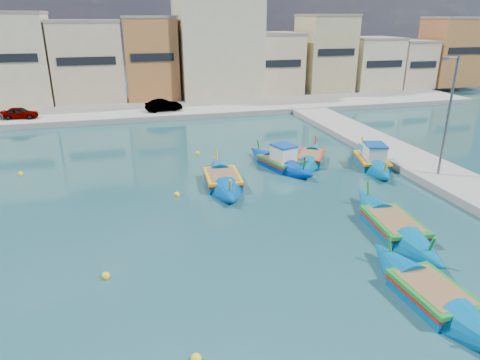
{
  "coord_description": "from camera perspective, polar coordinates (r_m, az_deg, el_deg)",
  "views": [
    {
      "loc": [
        -1.93,
        -16.14,
        10.16
      ],
      "look_at": [
        4.0,
        6.0,
        1.4
      ],
      "focal_mm": 32.0,
      "sensor_mm": 36.0,
      "label": 1
    }
  ],
  "objects": [
    {
      "name": "luzzu_cyan_south",
      "position": [
        18.29,
        24.23,
        -13.97
      ],
      "size": [
        2.27,
        7.88,
        2.43
      ],
      "color": "#0061A0",
      "rests_on": "ground"
    },
    {
      "name": "luzzu_blue_south",
      "position": [
        23.0,
        19.79,
        -5.9
      ],
      "size": [
        3.02,
        9.12,
        2.58
      ],
      "color": "#00649B",
      "rests_on": "ground"
    },
    {
      "name": "luzzu_turquoise_cabin",
      "position": [
        32.57,
        17.18,
        2.38
      ],
      "size": [
        4.1,
        8.64,
        2.72
      ],
      "color": "#00619B",
      "rests_on": "ground"
    },
    {
      "name": "mooring_buoys",
      "position": [
        23.91,
        -6.12,
        -4.15
      ],
      "size": [
        26.39,
        21.8,
        0.36
      ],
      "color": "yellow",
      "rests_on": "ground"
    },
    {
      "name": "luzzu_cyan_mid",
      "position": [
        32.41,
        9.33,
        2.8
      ],
      "size": [
        5.55,
        7.39,
        2.25
      ],
      "color": "#006696",
      "rests_on": "ground"
    },
    {
      "name": "luzzu_blue_cabin",
      "position": [
        30.94,
        5.32,
        2.3
      ],
      "size": [
        3.99,
        7.88,
        2.72
      ],
      "color": "#003AA5",
      "rests_on": "ground"
    },
    {
      "name": "north_quay",
      "position": [
        49.18,
        -12.59,
        8.86
      ],
      "size": [
        80.0,
        8.0,
        0.6
      ],
      "primitive_type": "cube",
      "color": "gray",
      "rests_on": "ground"
    },
    {
      "name": "north_townhouses",
      "position": [
        56.41,
        -6.39,
        15.54
      ],
      "size": [
        83.2,
        7.87,
        10.19
      ],
      "color": "#CDB18E",
      "rests_on": "ground"
    },
    {
      "name": "quay_street_lamp",
      "position": [
        29.99,
        25.9,
        7.63
      ],
      "size": [
        1.18,
        0.16,
        8.0
      ],
      "color": "#595B60",
      "rests_on": "ground"
    },
    {
      "name": "church_block",
      "position": [
        57.42,
        -3.17,
        19.14
      ],
      "size": [
        10.0,
        10.0,
        19.1
      ],
      "color": "beige",
      "rests_on": "ground"
    },
    {
      "name": "ground",
      "position": [
        19.17,
        -7.06,
        -11.27
      ],
      "size": [
        160.0,
        160.0,
        0.0
      ],
      "primitive_type": "plane",
      "color": "#164042",
      "rests_on": "ground"
    },
    {
      "name": "luzzu_green",
      "position": [
        27.56,
        -2.31,
        -0.13
      ],
      "size": [
        2.66,
        8.23,
        2.55
      ],
      "color": "#0051AD",
      "rests_on": "ground"
    },
    {
      "name": "parked_cars",
      "position": [
        48.03,
        -23.57,
        8.45
      ],
      "size": [
        21.76,
        2.6,
        1.27
      ],
      "color": "#4C1919",
      "rests_on": "north_quay"
    }
  ]
}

